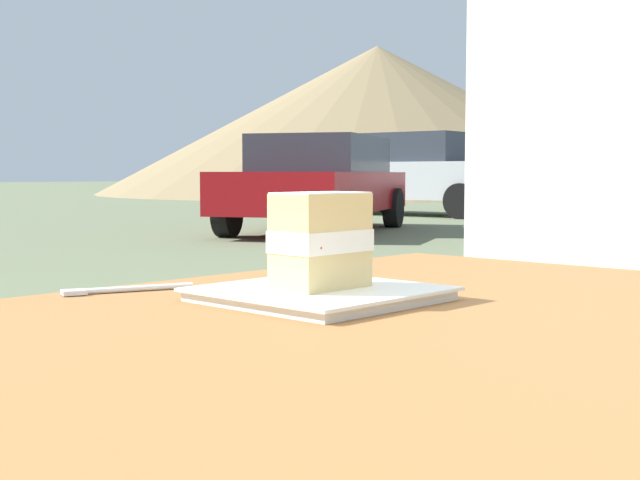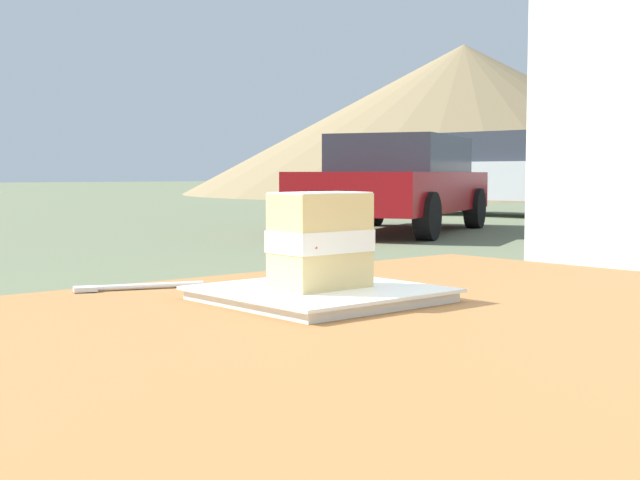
{
  "view_description": "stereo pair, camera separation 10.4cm",
  "coord_description": "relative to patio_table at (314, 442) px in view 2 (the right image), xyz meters",
  "views": [
    {
      "loc": [
        0.54,
        0.47,
        0.83
      ],
      "look_at": [
        -0.21,
        -0.24,
        0.76
      ],
      "focal_mm": 48.59,
      "sensor_mm": 36.0,
      "label": 1
    },
    {
      "loc": [
        0.46,
        0.54,
        0.83
      ],
      "look_at": [
        -0.21,
        -0.24,
        0.76
      ],
      "focal_mm": 48.59,
      "sensor_mm": 36.0,
      "label": 2
    }
  ],
  "objects": [
    {
      "name": "patio_table",
      "position": [
        0.0,
        0.0,
        0.0
      ],
      "size": [
        1.61,
        1.08,
        0.68
      ],
      "color": "brown",
      "rests_on": "ground"
    },
    {
      "name": "dessert_plate",
      "position": [
        -0.21,
        -0.24,
        0.08
      ],
      "size": [
        0.25,
        0.25,
        0.02
      ],
      "color": "white",
      "rests_on": "patio_table"
    },
    {
      "name": "cake_slice",
      "position": [
        -0.21,
        -0.24,
        0.15
      ],
      "size": [
        0.11,
        0.08,
        0.12
      ],
      "color": "#E0C17A",
      "rests_on": "dessert_plate"
    },
    {
      "name": "dessert_fork",
      "position": [
        -0.09,
        -0.48,
        0.08
      ],
      "size": [
        0.16,
        0.07,
        0.01
      ],
      "color": "silver",
      "rests_on": "patio_table"
    },
    {
      "name": "parked_car_near",
      "position": [
        -8.51,
        -8.1,
        0.12
      ],
      "size": [
        4.52,
        3.4,
        1.37
      ],
      "color": "maroon",
      "rests_on": "ground"
    },
    {
      "name": "parked_car_far",
      "position": [
        -13.5,
        -10.07,
        0.24
      ],
      "size": [
        2.23,
        4.4,
        1.64
      ],
      "color": "#B7BABF",
      "rests_on": "ground"
    },
    {
      "name": "distant_hill",
      "position": [
        -27.7,
        -22.89,
        2.47
      ],
      "size": [
        23.17,
        23.17,
        6.16
      ],
      "color": "olive",
      "rests_on": "ground"
    }
  ]
}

